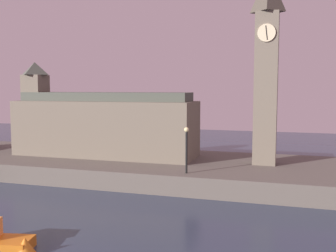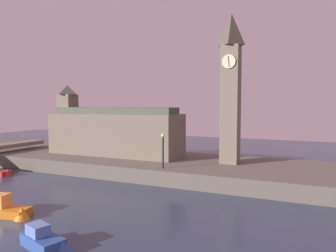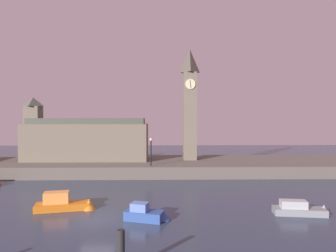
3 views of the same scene
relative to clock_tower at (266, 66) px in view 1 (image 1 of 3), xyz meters
The scene contains 4 objects.
far_embankment 12.41m from the clock_tower, behind, with size 70.00×12.00×1.50m, color #5B544C.
clock_tower is the anchor object (origin of this frame).
parliament_hall 15.87m from the clock_tower, behind, with size 17.04×5.11×8.79m.
streetlamp 9.62m from the clock_tower, 134.24° to the right, with size 0.36×0.36×3.42m.
Camera 1 is at (10.46, -12.50, 7.75)m, focal length 42.06 mm.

